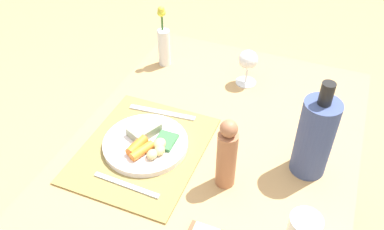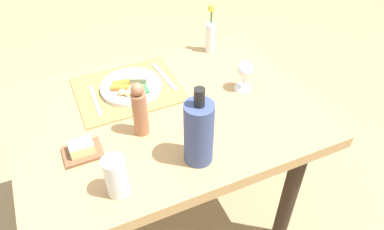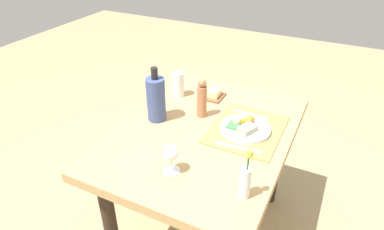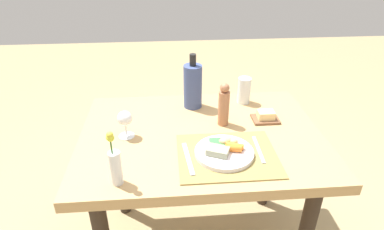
# 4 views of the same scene
# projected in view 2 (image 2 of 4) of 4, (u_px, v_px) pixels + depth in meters

# --- Properties ---
(ground_plane) EXTENTS (8.00, 8.00, 0.00)m
(ground_plane) POSITION_uv_depth(u_px,v_px,m) (172.00, 221.00, 1.93)
(ground_plane) COLOR tan
(dining_table) EXTENTS (1.12, 0.82, 0.76)m
(dining_table) POSITION_uv_depth(u_px,v_px,m) (166.00, 132.00, 1.50)
(dining_table) COLOR tan
(dining_table) RESTS_ON ground_plane
(placemat) EXTENTS (0.41, 0.34, 0.01)m
(placemat) POSITION_uv_depth(u_px,v_px,m) (128.00, 89.00, 1.52)
(placemat) COLOR olive
(placemat) RESTS_ON dining_table
(dinner_plate) EXTENTS (0.25, 0.25, 0.05)m
(dinner_plate) POSITION_uv_depth(u_px,v_px,m) (131.00, 86.00, 1.51)
(dinner_plate) COLOR white
(dinner_plate) RESTS_ON placemat
(fork) EXTENTS (0.04, 0.22, 0.00)m
(fork) POSITION_uv_depth(u_px,v_px,m) (164.00, 76.00, 1.58)
(fork) COLOR silver
(fork) RESTS_ON placemat
(knife) EXTENTS (0.02, 0.19, 0.00)m
(knife) POSITION_uv_depth(u_px,v_px,m) (95.00, 100.00, 1.46)
(knife) COLOR silver
(knife) RESTS_ON placemat
(pepper_mill) EXTENTS (0.05, 0.05, 0.22)m
(pepper_mill) POSITION_uv_depth(u_px,v_px,m) (140.00, 110.00, 1.27)
(pepper_mill) COLOR #A86B4A
(pepper_mill) RESTS_ON dining_table
(water_tumbler) EXTENTS (0.07, 0.07, 0.14)m
(water_tumbler) POSITION_uv_depth(u_px,v_px,m) (116.00, 178.00, 1.10)
(water_tumbler) COLOR silver
(water_tumbler) RESTS_ON dining_table
(cooler_bottle) EXTENTS (0.10, 0.10, 0.29)m
(cooler_bottle) POSITION_uv_depth(u_px,v_px,m) (199.00, 132.00, 1.16)
(cooler_bottle) COLOR #3C4C7F
(cooler_bottle) RESTS_ON dining_table
(flower_vase) EXTENTS (0.04, 0.04, 0.23)m
(flower_vase) POSITION_uv_depth(u_px,v_px,m) (210.00, 33.00, 1.69)
(flower_vase) COLOR silver
(flower_vase) RESTS_ON dining_table
(butter_dish) EXTENTS (0.13, 0.10, 0.05)m
(butter_dish) POSITION_uv_depth(u_px,v_px,m) (82.00, 150.00, 1.25)
(butter_dish) COLOR brown
(butter_dish) RESTS_ON dining_table
(wine_glass) EXTENTS (0.07, 0.07, 0.13)m
(wine_glass) POSITION_uv_depth(u_px,v_px,m) (245.00, 71.00, 1.46)
(wine_glass) COLOR white
(wine_glass) RESTS_ON dining_table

